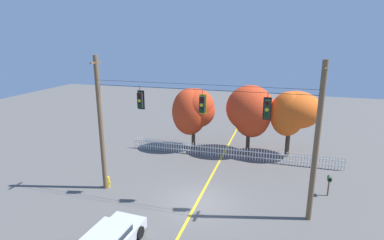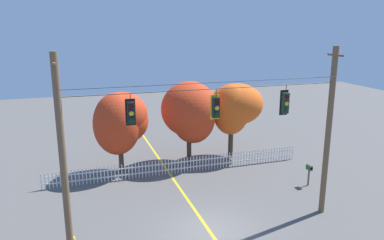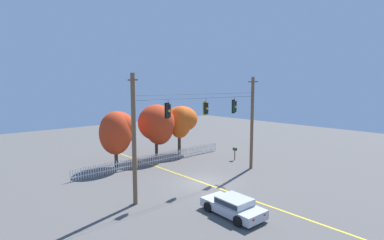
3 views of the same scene
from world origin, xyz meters
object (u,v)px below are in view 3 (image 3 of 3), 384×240
fire_hydrant (136,197)px  traffic_signal_northbound_primary (168,111)px  roadside_mailbox (235,150)px  parked_car (233,205)px  autumn_maple_mid (157,123)px  autumn_oak_far_east (181,120)px  autumn_maple_near_fence (117,130)px  traffic_signal_northbound_secondary (234,107)px  traffic_signal_westbound_side (206,108)px

fire_hydrant → traffic_signal_northbound_primary: bearing=-2.9°
traffic_signal_northbound_primary → roadside_mailbox: (11.43, 3.15, -5.12)m
traffic_signal_northbound_primary → parked_car: bearing=-82.0°
autumn_maple_mid → roadside_mailbox: (5.76, -6.23, -2.80)m
parked_car → fire_hydrant: size_ratio=5.21×
autumn_oak_far_east → fire_hydrant: size_ratio=7.02×
fire_hydrant → roadside_mailbox: bearing=12.0°
autumn_maple_near_fence → roadside_mailbox: (10.74, -5.93, -2.57)m
parked_car → autumn_oak_far_east: bearing=61.0°
traffic_signal_northbound_secondary → parked_car: (-6.65, -5.55, -5.57)m
roadside_mailbox → parked_car: bearing=-140.8°
traffic_signal_northbound_secondary → fire_hydrant: traffic_signal_northbound_secondary is taller
traffic_signal_northbound_primary → autumn_maple_mid: bearing=58.8°
traffic_signal_westbound_side → autumn_maple_near_fence: bearing=109.2°
autumn_maple_mid → autumn_oak_far_east: size_ratio=1.06×
autumn_maple_mid → parked_car: autumn_maple_mid is taller
autumn_maple_near_fence → autumn_oak_far_east: 8.43m
parked_car → fire_hydrant: (-3.52, 5.68, -0.21)m
traffic_signal_northbound_secondary → fire_hydrant: bearing=179.2°
fire_hydrant → roadside_mailbox: 14.50m
traffic_signal_northbound_secondary → autumn_maple_near_fence: traffic_signal_northbound_secondary is taller
traffic_signal_northbound_secondary → roadside_mailbox: traffic_signal_northbound_secondary is taller
traffic_signal_westbound_side → traffic_signal_northbound_secondary: bearing=0.0°
autumn_oak_far_east → fire_hydrant: (-11.84, -9.33, -3.58)m
traffic_signal_westbound_side → autumn_oak_far_east: traffic_signal_westbound_side is taller
traffic_signal_northbound_secondary → autumn_maple_near_fence: bearing=126.6°
traffic_signal_westbound_side → roadside_mailbox: bearing=22.6°
autumn_maple_mid → fire_hydrant: size_ratio=7.43×
autumn_maple_mid → autumn_oak_far_east: autumn_maple_mid is taller
roadside_mailbox → fire_hydrant: bearing=-168.0°
autumn_oak_far_east → roadside_mailbox: size_ratio=4.17×
roadside_mailbox → autumn_maple_mid: bearing=132.7°
fire_hydrant → parked_car: bearing=-58.2°
traffic_signal_northbound_primary → fire_hydrant: traffic_signal_northbound_primary is taller
autumn_maple_near_fence → autumn_maple_mid: 5.00m
parked_car → traffic_signal_northbound_secondary: bearing=39.8°
fire_hydrant → autumn_maple_near_fence: bearing=69.0°
traffic_signal_northbound_secondary → fire_hydrant: 11.70m
autumn_maple_mid → roadside_mailbox: autumn_maple_mid is taller
autumn_oak_far_east → fire_hydrant: bearing=-141.8°
traffic_signal_westbound_side → autumn_maple_near_fence: traffic_signal_westbound_side is taller
traffic_signal_westbound_side → fire_hydrant: 8.78m
traffic_signal_northbound_secondary → traffic_signal_westbound_side: bearing=-180.0°
traffic_signal_westbound_side → autumn_maple_near_fence: (-3.16, 9.08, -2.52)m
traffic_signal_northbound_primary → traffic_signal_northbound_secondary: bearing=0.0°
traffic_signal_northbound_secondary → autumn_maple_near_fence: 11.58m
roadside_mailbox → traffic_signal_northbound_primary: bearing=-164.6°
autumn_maple_near_fence → fire_hydrant: 10.12m
traffic_signal_northbound_secondary → roadside_mailbox: bearing=38.2°
parked_car → traffic_signal_northbound_primary: bearing=98.0°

